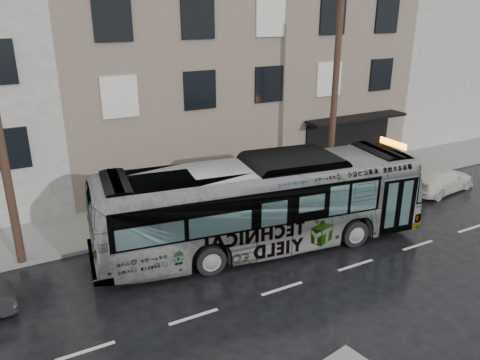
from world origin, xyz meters
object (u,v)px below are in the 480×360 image
object	(u,v)px
utility_pole_rear	(0,142)
white_sedan	(440,180)
sign_post	(347,167)
bus	(262,204)
utility_pole_front	(334,104)

from	to	relation	value
utility_pole_rear	white_sedan	size ratio (longest dim) A/B	2.11
sign_post	bus	xyz separation A→B (m)	(-6.67, -2.87, 0.44)
sign_post	bus	bearing A→B (deg)	-156.73
bus	white_sedan	world-z (taller)	bus
sign_post	utility_pole_front	bearing A→B (deg)	180.00
utility_pole_front	utility_pole_rear	bearing A→B (deg)	180.00
sign_post	white_sedan	bearing A→B (deg)	-26.27
utility_pole_rear	sign_post	xyz separation A→B (m)	(15.10, 0.00, -3.30)
bus	utility_pole_rear	bearing A→B (deg)	78.93
utility_pole_rear	bus	size ratio (longest dim) A/B	0.70
sign_post	white_sedan	xyz separation A→B (m)	(4.34, -2.14, -0.73)
bus	white_sedan	xyz separation A→B (m)	(11.01, 0.73, -1.17)
utility_pole_front	utility_pole_rear	size ratio (longest dim) A/B	1.00
utility_pole_rear	bus	bearing A→B (deg)	-18.82
utility_pole_front	bus	size ratio (longest dim) A/B	0.70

